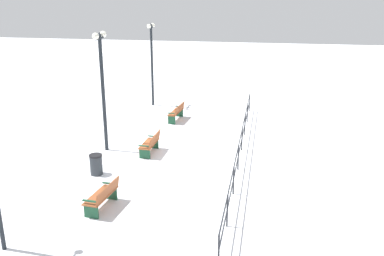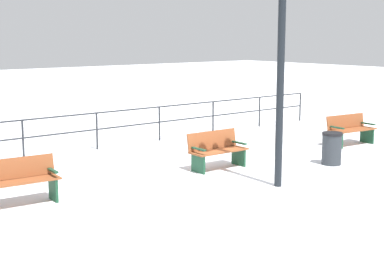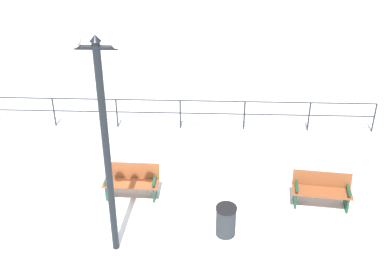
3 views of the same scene
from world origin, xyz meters
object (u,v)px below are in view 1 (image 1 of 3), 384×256
at_px(bench_second, 151,144).
at_px(trash_bin, 96,164).
at_px(lamppost_near, 152,55).
at_px(bench_third, 103,196).
at_px(bench_nearest, 177,112).
at_px(lamppost_middle, 102,77).

distance_m(bench_second, trash_bin, 2.79).
bearing_deg(trash_bin, lamppost_near, -86.82).
distance_m(bench_second, bench_third, 4.83).
xyz_separation_m(bench_nearest, trash_bin, (1.50, 7.22, -0.08)).
xyz_separation_m(bench_nearest, bench_third, (0.27, 9.64, -0.03)).
distance_m(lamppost_near, lamppost_middle, 7.52).
height_order(bench_nearest, bench_second, same).
bearing_deg(bench_nearest, lamppost_near, -48.71).
bearing_deg(lamppost_middle, trash_bin, 102.67).
xyz_separation_m(bench_third, trash_bin, (1.22, -2.42, -0.05)).
xyz_separation_m(bench_second, lamppost_middle, (1.98, -0.07, 2.74)).
bearing_deg(bench_nearest, bench_second, 93.86).
relative_size(bench_nearest, lamppost_near, 0.35).
distance_m(lamppost_near, trash_bin, 10.34).
distance_m(bench_nearest, trash_bin, 7.37).
xyz_separation_m(bench_second, trash_bin, (1.42, 2.40, -0.05)).
bearing_deg(bench_second, lamppost_near, -73.92).
relative_size(bench_third, lamppost_middle, 0.30).
distance_m(bench_second, lamppost_near, 8.25).
distance_m(bench_nearest, bench_third, 9.65).
relative_size(bench_third, lamppost_near, 0.32).
bearing_deg(lamppost_middle, bench_nearest, -113.39).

